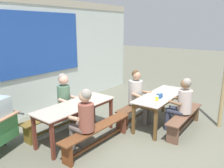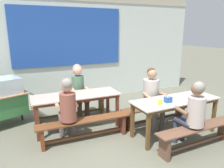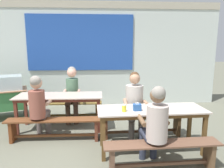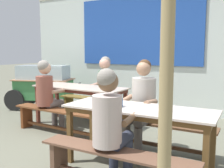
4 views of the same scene
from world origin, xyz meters
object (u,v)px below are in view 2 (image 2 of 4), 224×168
object	(u,v)px
tissue_box	(168,100)
condiment_jar	(160,102)
bench_far_front	(85,126)
person_right_near_table	(152,94)
person_left_back_turned	(67,106)
person_center_facing	(79,88)
person_near_front	(193,111)
bench_far_back	(71,106)
dining_table_far	(76,98)
bench_near_back	(156,111)
dining_table_near	(175,103)
bench_near_front	(197,134)

from	to	relation	value
tissue_box	condiment_jar	bearing A→B (deg)	-168.54
bench_far_front	person_right_near_table	bearing A→B (deg)	1.05
person_left_back_turned	condiment_jar	xyz separation A→B (m)	(1.54, -0.70, 0.09)
person_right_near_table	tissue_box	bearing A→B (deg)	-96.38
person_center_facing	person_near_front	world-z (taller)	person_center_facing
bench_far_back	bench_far_front	world-z (taller)	same
person_right_near_table	bench_far_back	bearing A→B (deg)	142.38
condiment_jar	tissue_box	bearing A→B (deg)	11.46
bench_far_front	tissue_box	xyz separation A→B (m)	(1.47, -0.59, 0.51)
dining_table_far	tissue_box	distance (m)	1.89
bench_near_back	tissue_box	xyz separation A→B (m)	(-0.24, -0.68, 0.51)
person_left_back_turned	bench_near_back	bearing A→B (deg)	0.70
dining_table_near	tissue_box	bearing A→B (deg)	-162.31
person_left_back_turned	bench_far_back	bearing A→B (deg)	74.51
dining_table_near	condiment_jar	world-z (taller)	condiment_jar
dining_table_far	person_right_near_table	bearing A→B (deg)	-20.51
bench_near_back	condiment_jar	world-z (taller)	condiment_jar
dining_table_near	person_right_near_table	distance (m)	0.57
dining_table_near	person_near_front	distance (m)	0.54
person_near_front	bench_near_back	bearing A→B (deg)	87.14
dining_table_near	bench_near_front	distance (m)	0.72
tissue_box	condiment_jar	size ratio (longest dim) A/B	1.11
person_right_near_table	person_left_back_turned	bearing A→B (deg)	178.73
bench_near_back	tissue_box	world-z (taller)	tissue_box
person_near_front	bench_far_front	bearing A→B (deg)	147.82
dining_table_far	person_center_facing	size ratio (longest dim) A/B	1.40
bench_far_back	bench_near_front	size ratio (longest dim) A/B	1.06
bench_far_back	tissue_box	size ratio (longest dim) A/B	13.90
person_center_facing	person_left_back_turned	distance (m)	1.17
bench_far_back	person_near_front	world-z (taller)	person_near_front
condiment_jar	dining_table_far	bearing A→B (deg)	135.17
person_right_near_table	bench_near_back	bearing A→B (deg)	21.04
tissue_box	person_left_back_turned	bearing A→B (deg)	159.58
person_center_facing	person_near_front	distance (m)	2.60
dining_table_near	bench_near_back	size ratio (longest dim) A/B	1.07
bench_far_back	bench_near_back	world-z (taller)	same
condiment_jar	bench_far_back	bearing A→B (deg)	123.92
person_center_facing	condiment_jar	bearing A→B (deg)	-59.50
condiment_jar	dining_table_near	bearing A→B (deg)	14.87
person_right_near_table	bench_far_front	bearing A→B (deg)	-178.95
tissue_box	condiment_jar	distance (m)	0.22
bench_near_front	person_left_back_turned	bearing A→B (deg)	150.08
dining_table_far	bench_far_back	bearing A→B (deg)	89.26
bench_far_front	dining_table_far	bearing A→B (deg)	89.26
dining_table_far	person_left_back_turned	bearing A→B (deg)	-119.92
bench_near_back	dining_table_far	bearing A→B (deg)	163.39
person_left_back_turned	person_right_near_table	bearing A→B (deg)	-1.27
dining_table_near	person_near_front	bearing A→B (deg)	-98.06
person_right_near_table	person_near_front	size ratio (longest dim) A/B	1.04
condiment_jar	person_left_back_turned	bearing A→B (deg)	155.59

